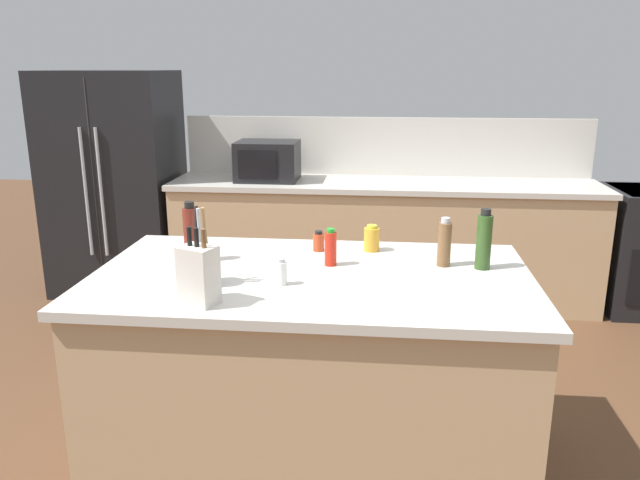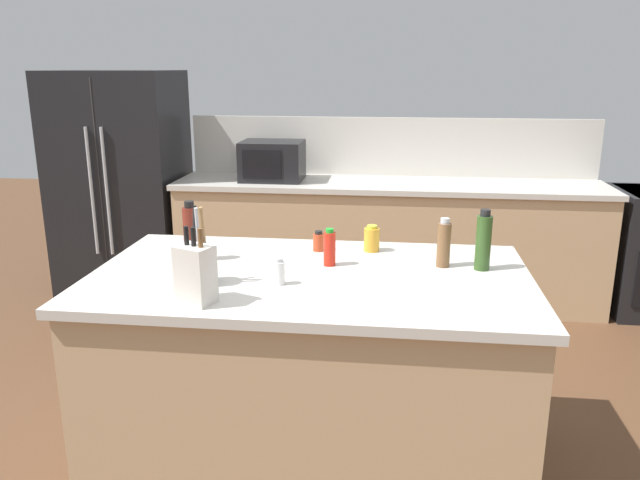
% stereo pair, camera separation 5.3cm
% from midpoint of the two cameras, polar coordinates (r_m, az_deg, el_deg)
% --- Properties ---
extents(ground_plane, '(14.00, 14.00, 0.00)m').
position_cam_midpoint_polar(ground_plane, '(3.09, -1.23, -19.83)').
color(ground_plane, brown).
extents(back_counter_run, '(3.25, 0.66, 0.94)m').
position_cam_midpoint_polar(back_counter_run, '(4.88, 5.43, -0.14)').
color(back_counter_run, tan).
rests_on(back_counter_run, ground_plane).
extents(wall_backsplash, '(3.21, 0.03, 0.46)m').
position_cam_midpoint_polar(wall_backsplash, '(5.05, 5.68, 8.49)').
color(wall_backsplash, beige).
rests_on(wall_backsplash, back_counter_run).
extents(kitchen_island, '(1.86, 1.06, 0.94)m').
position_cam_midpoint_polar(kitchen_island, '(2.84, -1.29, -12.05)').
color(kitchen_island, tan).
rests_on(kitchen_island, ground_plane).
extents(refrigerator, '(0.97, 0.75, 1.76)m').
position_cam_midpoint_polar(refrigerator, '(5.30, -18.51, 4.91)').
color(refrigerator, black).
rests_on(refrigerator, ground_plane).
extents(microwave, '(0.47, 0.39, 0.30)m').
position_cam_midpoint_polar(microwave, '(4.83, -5.13, 7.22)').
color(microwave, black).
rests_on(microwave, back_counter_run).
extents(knife_block, '(0.16, 0.14, 0.29)m').
position_cam_midpoint_polar(knife_block, '(2.33, -11.69, -3.12)').
color(knife_block, beige).
rests_on(knife_block, kitchen_island).
extents(utensil_crock, '(0.12, 0.12, 0.32)m').
position_cam_midpoint_polar(utensil_crock, '(2.55, -11.31, -2.25)').
color(utensil_crock, '#333D4C').
rests_on(utensil_crock, kitchen_island).
extents(hot_sauce_bottle, '(0.05, 0.05, 0.17)m').
position_cam_midpoint_polar(hot_sauce_bottle, '(2.74, 0.42, -0.74)').
color(hot_sauce_bottle, red).
rests_on(hot_sauce_bottle, kitchen_island).
extents(vinegar_bottle, '(0.07, 0.07, 0.27)m').
position_cam_midpoint_polar(vinegar_bottle, '(2.85, -12.24, 0.59)').
color(vinegar_bottle, maroon).
rests_on(vinegar_bottle, kitchen_island).
extents(pepper_grinder, '(0.06, 0.06, 0.22)m').
position_cam_midpoint_polar(pepper_grinder, '(2.77, 10.76, -0.30)').
color(pepper_grinder, brown).
rests_on(pepper_grinder, kitchen_island).
extents(salt_shaker, '(0.04, 0.04, 0.11)m').
position_cam_midpoint_polar(salt_shaker, '(2.51, -4.14, -2.99)').
color(salt_shaker, silver).
rests_on(salt_shaker, kitchen_island).
extents(olive_oil_bottle, '(0.07, 0.07, 0.27)m').
position_cam_midpoint_polar(olive_oil_bottle, '(2.77, 14.22, -0.07)').
color(olive_oil_bottle, '#2D4C1E').
rests_on(olive_oil_bottle, kitchen_island).
extents(spice_jar_paprika, '(0.05, 0.05, 0.10)m').
position_cam_midpoint_polar(spice_jar_paprika, '(2.96, -0.64, -0.15)').
color(spice_jar_paprika, '#B73D1E').
rests_on(spice_jar_paprika, kitchen_island).
extents(honey_jar, '(0.07, 0.07, 0.13)m').
position_cam_midpoint_polar(honey_jar, '(2.97, 4.24, 0.11)').
color(honey_jar, gold).
rests_on(honey_jar, kitchen_island).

